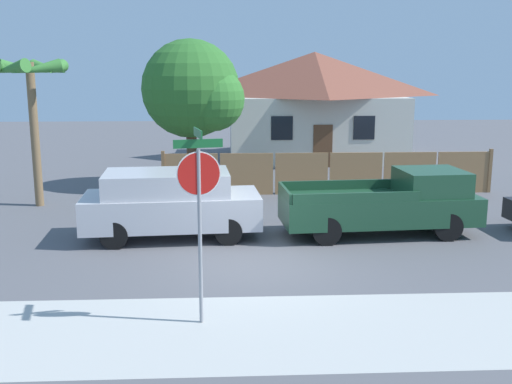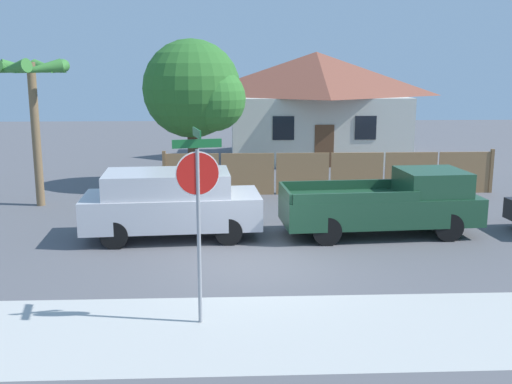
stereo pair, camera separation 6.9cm
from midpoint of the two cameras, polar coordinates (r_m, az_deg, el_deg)
ground_plane at (r=14.22m, az=-0.29°, el=-6.98°), size 80.00×80.00×0.00m
sidewalk_strip at (r=10.87m, az=0.58°, el=-13.03°), size 36.00×3.20×0.01m
wooden_fence at (r=22.17m, az=6.85°, el=1.78°), size 12.22×0.12×1.64m
house at (r=31.07m, az=5.47°, el=8.37°), size 9.22×6.71×5.38m
oak_tree at (r=22.98m, az=-5.91°, el=9.53°), size 3.90×3.71×5.66m
palm_tree at (r=21.09m, az=-20.75°, el=9.86°), size 2.42×2.62×4.87m
red_suv at (r=16.43m, az=-8.24°, el=-0.96°), size 4.88×2.37×1.83m
orange_pickup at (r=16.99m, az=12.35°, el=-1.09°), size 5.49×2.27×1.80m
stop_sign at (r=10.50m, az=-5.63°, el=-0.10°), size 0.85×0.76×3.54m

